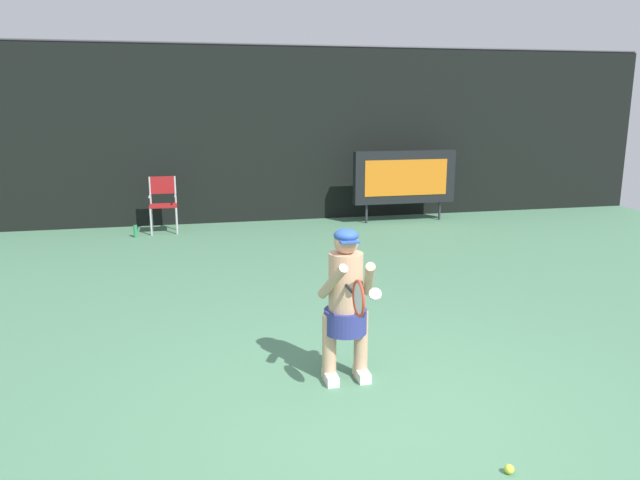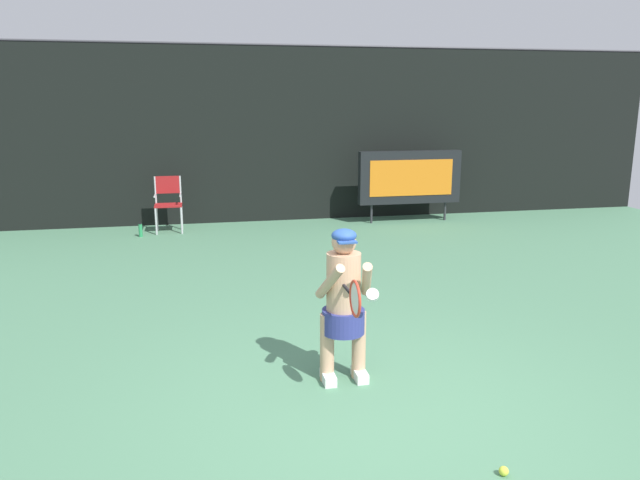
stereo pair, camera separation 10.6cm
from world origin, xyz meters
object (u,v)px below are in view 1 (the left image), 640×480
object	(u,v)px
tennis_player	(346,301)
tennis_racket	(358,298)
water_bottle	(135,231)
tennis_ball_loose	(509,469)
scoreboard	(405,177)
umpire_chair	(163,201)

from	to	relation	value
tennis_player	tennis_racket	size ratio (longest dim) A/B	2.36
water_bottle	tennis_ball_loose	distance (m)	8.89
scoreboard	tennis_ball_loose	xyz separation A→B (m)	(-2.46, -8.72, -0.91)
scoreboard	tennis_ball_loose	distance (m)	9.11
umpire_chair	water_bottle	xyz separation A→B (m)	(-0.53, -0.38, -0.50)
tennis_racket	tennis_ball_loose	xyz separation A→B (m)	(0.76, -1.19, -0.91)
tennis_player	tennis_ball_loose	size ratio (longest dim) A/B	20.90
scoreboard	tennis_player	xyz separation A→B (m)	(-3.18, -7.04, -0.18)
water_bottle	tennis_racket	bearing A→B (deg)	-72.45
umpire_chair	scoreboard	bearing A→B (deg)	-0.18
water_bottle	tennis_ball_loose	bearing A→B (deg)	-70.12
water_bottle	tennis_racket	size ratio (longest dim) A/B	0.44
umpire_chair	water_bottle	distance (m)	0.82
tennis_racket	scoreboard	bearing A→B (deg)	77.79
scoreboard	umpire_chair	bearing A→B (deg)	179.82
tennis_player	tennis_ball_loose	world-z (taller)	tennis_player
water_bottle	tennis_ball_loose	xyz separation A→B (m)	(3.02, -8.36, -0.09)
water_bottle	tennis_racket	xyz separation A→B (m)	(2.27, -7.16, 0.83)
scoreboard	tennis_player	bearing A→B (deg)	-114.33
tennis_ball_loose	water_bottle	bearing A→B (deg)	109.88
umpire_chair	tennis_player	distance (m)	7.28
umpire_chair	tennis_ball_loose	xyz separation A→B (m)	(2.50, -8.74, -0.58)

